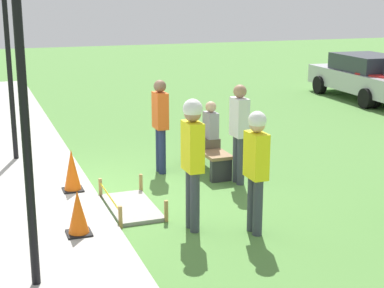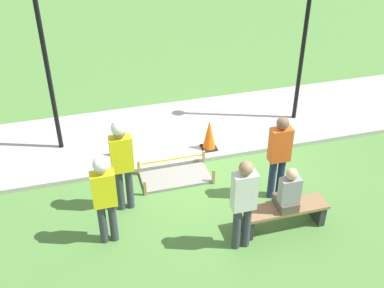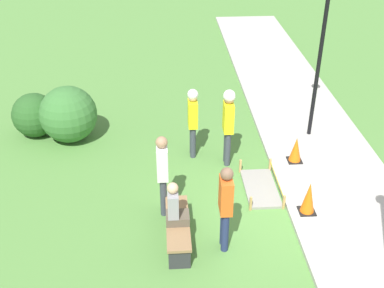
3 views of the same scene
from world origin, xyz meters
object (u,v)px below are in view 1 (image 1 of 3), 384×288
at_px(worker_supervisor, 193,151).
at_px(lamppost_far, 6,27).
at_px(person_seated_on_bench, 209,129).
at_px(traffic_cone_far_patch, 78,213).
at_px(lamppost_near, 19,33).
at_px(bystander_in_gray_shirt, 239,128).
at_px(worker_assistant, 256,162).
at_px(bystander_in_orange_shirt, 160,120).
at_px(park_bench, 207,154).
at_px(traffic_cone_near_patch, 72,170).
at_px(parked_car_silver, 367,76).

bearing_deg(worker_supervisor, lamppost_far, -154.58).
bearing_deg(person_seated_on_bench, traffic_cone_far_patch, -49.69).
bearing_deg(lamppost_far, lamppost_near, -1.85).
bearing_deg(worker_supervisor, bystander_in_gray_shirt, 138.85).
xyz_separation_m(worker_assistant, bystander_in_orange_shirt, (-3.31, -0.37, -0.04)).
xyz_separation_m(traffic_cone_far_patch, bystander_in_orange_shirt, (-2.72, 2.05, 0.61)).
height_order(traffic_cone_far_patch, bystander_in_orange_shirt, bystander_in_orange_shirt).
bearing_deg(bystander_in_orange_shirt, park_bench, 75.40).
height_order(traffic_cone_near_patch, parked_car_silver, parked_car_silver).
bearing_deg(parked_car_silver, person_seated_on_bench, -50.34).
height_order(park_bench, lamppost_far, lamppost_far).
xyz_separation_m(traffic_cone_near_patch, lamppost_near, (3.20, -0.94, 2.49)).
xyz_separation_m(traffic_cone_far_patch, person_seated_on_bench, (-2.51, 2.96, 0.41)).
bearing_deg(parked_car_silver, park_bench, -50.45).
bearing_deg(worker_supervisor, parked_car_silver, 132.50).
distance_m(bystander_in_orange_shirt, bystander_in_gray_shirt, 1.59).
distance_m(worker_assistant, bystander_in_gray_shirt, 2.31).
height_order(traffic_cone_far_patch, person_seated_on_bench, person_seated_on_bench).
xyz_separation_m(traffic_cone_near_patch, worker_assistant, (2.51, 2.19, 0.61)).
distance_m(worker_supervisor, parked_car_silver, 12.50).
bearing_deg(bystander_in_gray_shirt, park_bench, -164.26).
distance_m(lamppost_near, lamppost_far, 5.64).
bearing_deg(worker_supervisor, worker_assistant, 62.17).
xyz_separation_m(person_seated_on_bench, worker_supervisor, (2.68, -1.34, 0.35)).
bearing_deg(traffic_cone_near_patch, worker_assistant, 41.12).
relative_size(worker_supervisor, lamppost_near, 0.44).
bearing_deg(worker_assistant, traffic_cone_far_patch, -103.66).
relative_size(traffic_cone_far_patch, bystander_in_orange_shirt, 0.35).
height_order(worker_supervisor, bystander_in_orange_shirt, worker_supervisor).
xyz_separation_m(bystander_in_orange_shirt, lamppost_far, (-1.63, -2.57, 1.71)).
bearing_deg(person_seated_on_bench, bystander_in_gray_shirt, 12.59).
distance_m(worker_assistant, bystander_in_orange_shirt, 3.33).
bearing_deg(parked_car_silver, worker_assistant, -40.05).
relative_size(worker_supervisor, worker_assistant, 1.08).
height_order(bystander_in_gray_shirt, parked_car_silver, bystander_in_gray_shirt).
bearing_deg(lamppost_near, parked_car_silver, 129.59).
relative_size(person_seated_on_bench, worker_assistant, 0.50).
xyz_separation_m(lamppost_far, parked_car_silver, (-3.91, 11.36, -1.98)).
xyz_separation_m(traffic_cone_near_patch, bystander_in_orange_shirt, (-0.80, 1.82, 0.57)).
bearing_deg(lamppost_near, lamppost_far, 178.15).
bearing_deg(worker_supervisor, person_seated_on_bench, 153.50).
height_order(traffic_cone_far_patch, worker_supervisor, worker_supervisor).
bearing_deg(bystander_in_gray_shirt, lamppost_far, -126.81).
height_order(traffic_cone_near_patch, traffic_cone_far_patch, traffic_cone_near_patch).
bearing_deg(traffic_cone_far_patch, traffic_cone_near_patch, 173.24).
relative_size(bystander_in_orange_shirt, lamppost_near, 0.41).
bearing_deg(person_seated_on_bench, lamppost_near, -44.08).
bearing_deg(person_seated_on_bench, bystander_in_orange_shirt, -103.09).
bearing_deg(lamppost_far, bystander_in_orange_shirt, 57.59).
bearing_deg(bystander_in_gray_shirt, traffic_cone_near_patch, -96.33).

